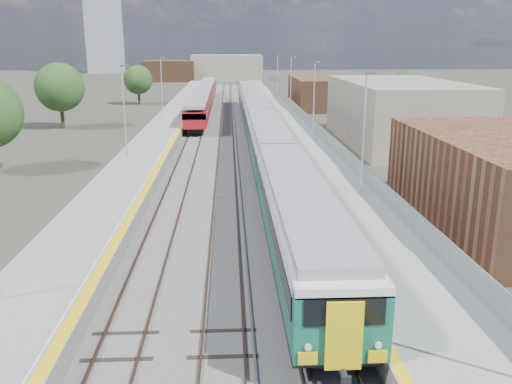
{
  "coord_description": "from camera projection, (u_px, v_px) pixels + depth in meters",
  "views": [
    {
      "loc": [
        -1.7,
        -10.73,
        10.12
      ],
      "look_at": [
        -0.24,
        18.06,
        2.2
      ],
      "focal_mm": 38.0,
      "sensor_mm": 36.0,
      "label": 1
    }
  ],
  "objects": [
    {
      "name": "buildings",
      "position": [
        165.0,
        41.0,
        142.86
      ],
      "size": [
        72.0,
        185.5,
        40.0
      ],
      "color": "brown",
      "rests_on": "ground"
    },
    {
      "name": "ground",
      "position": [
        244.0,
        136.0,
        61.25
      ],
      "size": [
        320.0,
        320.0,
        0.0
      ],
      "primitive_type": "plane",
      "color": "#47443A",
      "rests_on": "ground"
    },
    {
      "name": "tree_c",
      "position": [
        138.0,
        80.0,
        92.12
      ],
      "size": [
        4.87,
        4.87,
        6.6
      ],
      "color": "#382619",
      "rests_on": "ground"
    },
    {
      "name": "tracks",
      "position": [
        229.0,
        130.0,
        65.16
      ],
      "size": [
        8.96,
        160.0,
        0.17
      ],
      "color": "#4C3323",
      "rests_on": "ground"
    },
    {
      "name": "platform_right",
      "position": [
        288.0,
        128.0,
        63.76
      ],
      "size": [
        4.7,
        155.0,
        8.52
      ],
      "color": "slate",
      "rests_on": "ground"
    },
    {
      "name": "tree_b",
      "position": [
        60.0,
        87.0,
        65.46
      ],
      "size": [
        5.87,
        5.87,
        7.96
      ],
      "color": "#382619",
      "rests_on": "ground"
    },
    {
      "name": "green_train",
      "position": [
        260.0,
        124.0,
        54.71
      ],
      "size": [
        2.93,
        81.63,
        3.23
      ],
      "color": "black",
      "rests_on": "ground"
    },
    {
      "name": "tree_d",
      "position": [
        406.0,
        87.0,
        77.09
      ],
      "size": [
        4.8,
        4.8,
        6.5
      ],
      "color": "#382619",
      "rests_on": "ground"
    },
    {
      "name": "ballast_bed",
      "position": [
        224.0,
        133.0,
        63.54
      ],
      "size": [
        10.5,
        155.0,
        0.06
      ],
      "primitive_type": "cube",
      "color": "#565451",
      "rests_on": "ground"
    },
    {
      "name": "red_train",
      "position": [
        204.0,
        97.0,
        85.38
      ],
      "size": [
        2.66,
        54.05,
        3.36
      ],
      "color": "black",
      "rests_on": "ground"
    },
    {
      "name": "platform_left",
      "position": [
        166.0,
        129.0,
        63.07
      ],
      "size": [
        4.3,
        155.0,
        8.52
      ],
      "color": "slate",
      "rests_on": "ground"
    }
  ]
}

